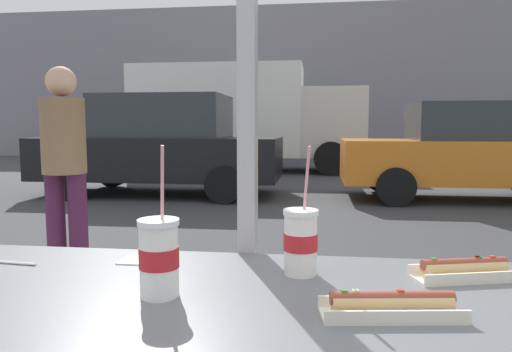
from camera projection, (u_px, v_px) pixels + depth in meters
ground_plane at (306, 193)px, 9.31m from camera, size 60.00×60.00×0.00m
sidewalk_strip at (283, 325)px, 2.99m from camera, size 16.00×2.80×0.12m
building_facade_far at (312, 83)px, 19.49m from camera, size 28.00×1.20×6.11m
soda_cup_left at (159, 256)px, 1.01m from camera, size 0.09×0.09×0.33m
soda_cup_right at (301, 241)px, 1.16m from camera, size 0.09×0.09×0.32m
hotdog_tray_near at (464, 269)px, 1.13m from camera, size 0.26×0.15×0.05m
hotdog_tray_far at (392, 305)px, 0.90m from camera, size 0.28×0.12×0.05m
loose_straw at (5, 262)px, 1.26m from camera, size 0.19×0.03×0.01m
napkin_wrapper at (143, 260)px, 1.28m from camera, size 0.12×0.09×0.00m
parked_car_black at (162, 146)px, 9.03m from camera, size 4.54×2.07×1.88m
parked_car_orange at (470, 151)px, 8.33m from camera, size 4.33×1.89×1.71m
box_truck at (243, 115)px, 13.74m from camera, size 6.58×2.44×3.01m
pedestrian at (64, 161)px, 3.54m from camera, size 0.32×0.32×1.63m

